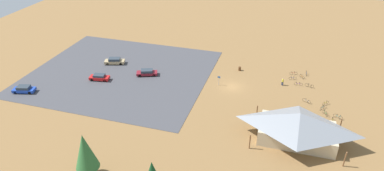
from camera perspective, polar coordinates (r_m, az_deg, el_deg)
The scene contains 23 objects.
ground at distance 71.33m, azimuth 6.72°, elevation -0.20°, with size 160.00×160.00×0.00m, color olive.
parking_lot_asphalt at distance 78.06m, azimuth -11.89°, elevation 2.16°, with size 39.07×34.46×0.05m, color #424247.
bike_pavilion at distance 57.26m, azimuth 17.45°, elevation -6.41°, with size 14.34×9.00×5.28m.
trash_bin at distance 77.91m, azimuth 8.03°, elevation 2.83°, with size 0.60×0.60×0.90m, color brown.
lot_sign at distance 70.96m, azimuth 4.55°, elevation 1.06°, with size 0.56×0.08×2.20m.
pine_west at distance 49.36m, azimuth -17.57°, elevation -10.52°, with size 3.32×3.32×7.50m.
bicycle_yellow_yard_left at distance 65.14m, azimuth 22.61°, elevation -5.43°, with size 0.48×1.71×0.78m.
bicycle_teal_trailside at distance 68.08m, azimuth 21.14°, elevation -3.46°, with size 0.99×1.56×0.80m.
bicycle_purple_lone_east at distance 74.55m, azimuth 17.50°, elevation 0.25°, with size 1.78×0.48×0.83m.
bicycle_white_yard_front at distance 79.42m, azimuth 18.70°, elevation 1.94°, with size 0.48×1.80×0.82m.
bicycle_silver_front_row at distance 69.04m, azimuth 18.75°, elevation -2.49°, with size 1.54×0.86×0.88m.
bicycle_black_mid_cluster at distance 74.59m, azimuth 19.16°, elevation -0.02°, with size 1.73×0.64×0.85m.
bicycle_blue_edge_north at distance 76.47m, azimuth 16.61°, elevation 1.19°, with size 1.59×0.64×0.85m.
bicycle_green_by_bin at distance 66.54m, azimuth 21.55°, elevation -4.37°, with size 0.84×1.49×0.87m.
bicycle_orange_lone_west at distance 77.81m, azimuth 18.02°, elevation 1.44°, with size 1.08×1.25×0.79m.
bicycle_red_yard_center at distance 78.61m, azimuth 16.73°, elevation 1.99°, with size 1.65×0.68×0.81m.
bicycle_yellow_edge_south at distance 69.62m, azimuth 21.58°, elevation -2.78°, with size 1.16×1.28×0.87m.
bicycle_teal_near_porch at distance 66.46m, azimuth 23.36°, elevation -4.83°, with size 1.54×0.83×0.90m.
car_maroon_mid_lot at distance 75.57m, azimuth -7.60°, elevation 2.19°, with size 4.90×3.27×1.34m.
car_blue_far_end at distance 76.54m, azimuth -26.46°, elevation -0.56°, with size 4.66×2.89×1.37m.
car_red_near_entry at distance 75.66m, azimuth -15.33°, elevation 1.35°, with size 4.44×2.40×1.33m.
car_tan_aisle_side at distance 82.09m, azimuth -12.91°, elevation 4.05°, with size 4.97×3.11×1.45m.
visitor_near_lot at distance 73.47m, azimuth 15.03°, elevation 0.65°, with size 0.40×0.38×1.67m.
Camera 1 is at (-9.69, 61.05, 35.60)m, focal length 31.66 mm.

